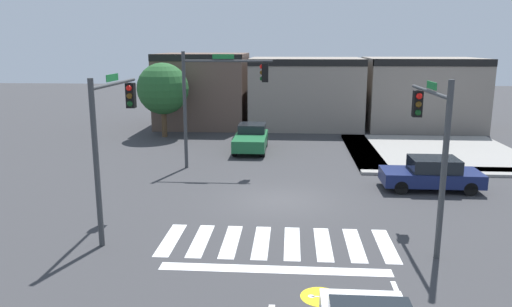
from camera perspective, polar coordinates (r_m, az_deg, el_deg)
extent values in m
plane|color=#353538|center=(20.86, 2.79, -5.46)|extent=(120.00, 120.00, 0.00)
cube|color=silver|center=(17.10, -9.81, -9.77)|extent=(0.52, 2.81, 0.01)
cube|color=silver|center=(16.89, -6.40, -9.95)|extent=(0.52, 2.81, 0.01)
cube|color=silver|center=(16.74, -2.91, -10.09)|extent=(0.52, 2.81, 0.01)
cube|color=silver|center=(16.66, 0.63, -10.20)|extent=(0.52, 2.81, 0.01)
cube|color=silver|center=(16.63, 4.20, -10.27)|extent=(0.52, 2.81, 0.01)
cube|color=silver|center=(16.67, 7.76, -10.30)|extent=(0.52, 2.81, 0.01)
cube|color=silver|center=(16.77, 11.30, -10.30)|extent=(0.52, 2.81, 0.01)
cube|color=silver|center=(16.93, 14.78, -10.25)|extent=(0.52, 2.81, 0.01)
cube|color=white|center=(14.81, 2.17, -13.24)|extent=(6.80, 0.50, 0.01)
cylinder|color=yellow|center=(13.50, 7.44, -16.08)|extent=(1.05, 1.05, 0.01)
cylinder|color=white|center=(13.48, 6.40, -16.07)|extent=(0.17, 0.17, 0.00)
cylinder|color=white|center=(13.51, 8.48, -16.06)|extent=(0.17, 0.17, 0.00)
cube|color=white|center=(13.50, 7.44, -16.07)|extent=(0.47, 0.04, 0.00)
cube|color=gray|center=(27.22, 22.37, -1.94)|extent=(10.00, 1.60, 0.15)
cube|color=gray|center=(30.82, 12.19, 0.35)|extent=(1.60, 10.00, 0.15)
cube|color=gray|center=(31.69, 19.73, 0.22)|extent=(10.00, 10.00, 0.15)
cube|color=brown|center=(39.95, -6.08, 7.34)|extent=(6.80, 6.68, 5.70)
cube|color=black|center=(36.72, -7.05, 10.92)|extent=(6.80, 0.50, 0.50)
cube|color=gray|center=(39.21, 5.72, 7.01)|extent=(8.55, 6.36, 5.37)
cube|color=black|center=(36.07, 5.93, 10.40)|extent=(8.55, 0.50, 0.50)
cube|color=gray|center=(40.49, 18.52, 6.61)|extent=(8.46, 6.44, 5.39)
cube|color=black|center=(37.42, 19.91, 9.84)|extent=(8.46, 0.50, 0.50)
cylinder|color=#383A3D|center=(16.34, -17.96, -1.26)|extent=(0.18, 0.18, 5.43)
cylinder|color=#383A3D|center=(17.90, -16.00, 7.77)|extent=(0.12, 4.17, 0.12)
cube|color=black|center=(19.49, -14.27, 6.52)|extent=(0.32, 0.32, 0.95)
sphere|color=red|center=(19.31, -14.47, 7.33)|extent=(0.22, 0.22, 0.22)
sphere|color=#4C330C|center=(19.33, -14.42, 6.46)|extent=(0.22, 0.22, 0.22)
sphere|color=#0C3814|center=(19.36, -14.38, 5.60)|extent=(0.22, 0.22, 0.22)
cube|color=#197233|center=(17.69, -16.27, 8.41)|extent=(0.03, 1.10, 0.24)
cylinder|color=#383A3D|center=(25.95, -8.22, 4.89)|extent=(0.18, 0.18, 6.08)
cylinder|color=#383A3D|center=(25.36, -3.29, 10.63)|extent=(4.54, 0.12, 0.12)
cube|color=black|center=(25.21, 1.06, 9.33)|extent=(0.32, 0.32, 0.95)
sphere|color=red|center=(25.20, 0.67, 10.00)|extent=(0.22, 0.22, 0.22)
sphere|color=#4C330C|center=(25.22, 0.67, 9.33)|extent=(0.22, 0.22, 0.22)
sphere|color=#0C3814|center=(25.24, 0.67, 8.66)|extent=(0.22, 0.22, 0.22)
cube|color=#197233|center=(25.38, -3.81, 11.12)|extent=(1.10, 0.03, 0.24)
cylinder|color=#383A3D|center=(15.68, 20.87, -2.01)|extent=(0.18, 0.18, 5.45)
cylinder|color=#383A3D|center=(17.40, 19.40, 6.76)|extent=(0.12, 4.37, 0.12)
cube|color=black|center=(18.84, 18.15, 5.48)|extent=(0.32, 0.32, 0.95)
sphere|color=red|center=(18.64, 18.34, 6.31)|extent=(0.22, 0.22, 0.22)
sphere|color=#4C330C|center=(18.67, 18.28, 5.41)|extent=(0.22, 0.22, 0.22)
sphere|color=#0C3814|center=(18.71, 18.22, 4.52)|extent=(0.22, 0.22, 0.22)
cube|color=#197233|center=(17.17, 19.64, 7.41)|extent=(0.03, 1.10, 0.24)
cube|color=#141E4C|center=(23.59, 19.52, -2.59)|extent=(4.34, 1.90, 0.60)
cube|color=black|center=(23.48, 19.88, -1.19)|extent=(2.08, 1.67, 0.59)
cylinder|color=black|center=(24.86, 22.26, -2.70)|extent=(0.60, 0.22, 0.60)
cylinder|color=black|center=(23.33, 23.51, -3.78)|extent=(0.60, 0.22, 0.60)
cylinder|color=black|center=(24.10, 15.57, -2.68)|extent=(0.60, 0.22, 0.60)
cylinder|color=black|center=(22.52, 16.40, -3.80)|extent=(0.60, 0.22, 0.60)
cube|color=#1E6638|center=(30.17, -0.60, 1.49)|extent=(1.90, 4.37, 0.69)
cube|color=black|center=(31.12, -0.45, 2.97)|extent=(1.67, 1.85, 0.52)
cylinder|color=black|center=(28.73, 0.82, 0.29)|extent=(0.22, 0.68, 0.68)
cylinder|color=black|center=(28.87, -2.50, 0.34)|extent=(0.22, 0.68, 0.68)
cylinder|color=black|center=(31.63, 1.13, 1.43)|extent=(0.22, 0.68, 0.68)
cylinder|color=black|center=(31.76, -1.89, 1.47)|extent=(0.22, 0.68, 0.68)
cylinder|color=#4C3823|center=(35.35, -10.58, 4.15)|extent=(0.36, 0.36, 2.80)
sphere|color=#235628|center=(35.12, -10.71, 7.38)|extent=(3.57, 3.57, 3.57)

